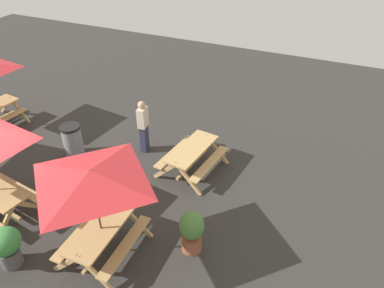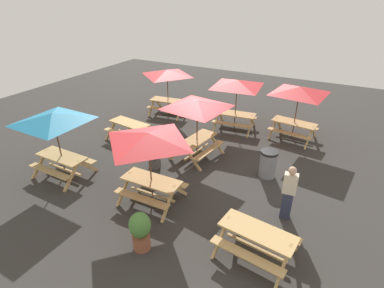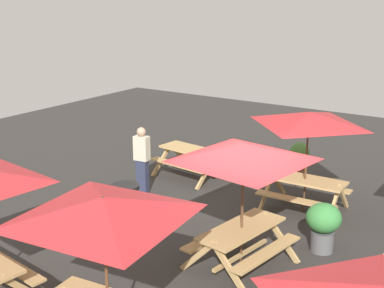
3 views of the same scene
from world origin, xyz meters
name	(u,v)px [view 3 (image 3 of 3)]	position (x,y,z in m)	size (l,w,h in m)	color
ground_plane	(242,263)	(0.00, 0.00, 0.00)	(26.86, 26.86, 0.00)	#33302D
picnic_table_0	(192,156)	(-3.43, 3.51, 0.56)	(1.96, 1.72, 0.81)	tan
picnic_table_1	(308,126)	(-0.01, 2.94, 1.99)	(2.04, 2.04, 2.34)	tan
picnic_table_5	(243,162)	(0.03, -0.09, 1.99)	(2.80, 2.80, 2.34)	tan
picnic_table_7	(104,220)	(-0.32, -3.22, 1.99)	(2.81, 2.81, 2.34)	tan
trash_bin_gray	(126,207)	(-2.73, -0.03, 0.49)	(0.59, 0.59, 0.98)	gray
potted_plant_0	(323,223)	(1.04, 1.29, 0.57)	(0.67, 0.67, 0.96)	#59595B
potted_plant_1	(299,161)	(-0.85, 4.64, 0.59)	(0.54, 0.54, 1.08)	#935138
person_standing	(142,159)	(-3.76, 1.80, 0.89)	(0.38, 0.26, 1.67)	#2D334C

